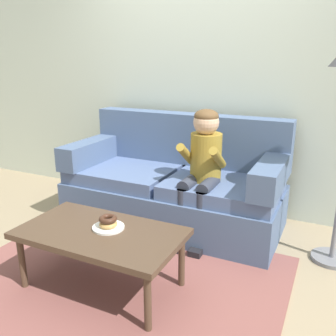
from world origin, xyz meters
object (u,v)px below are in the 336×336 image
object	(u,v)px
person_child	(203,163)
donut	(108,224)
coffee_table	(101,237)
couch	(176,186)
toy_controller	(73,239)

from	to	relation	value
person_child	donut	bearing A→B (deg)	-108.96
coffee_table	donut	world-z (taller)	donut
couch	toy_controller	bearing A→B (deg)	-128.65
coffee_table	person_child	world-z (taller)	person_child
couch	donut	bearing A→B (deg)	-88.77
person_child	donut	world-z (taller)	person_child
person_child	donut	size ratio (longest dim) A/B	9.18
coffee_table	person_child	size ratio (longest dim) A/B	0.97
coffee_table	toy_controller	world-z (taller)	coffee_table
donut	toy_controller	world-z (taller)	donut
person_child	donut	distance (m)	0.98
donut	person_child	bearing A→B (deg)	71.04
couch	donut	distance (m)	1.12
donut	toy_controller	bearing A→B (deg)	150.12
couch	donut	size ratio (longest dim) A/B	16.15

